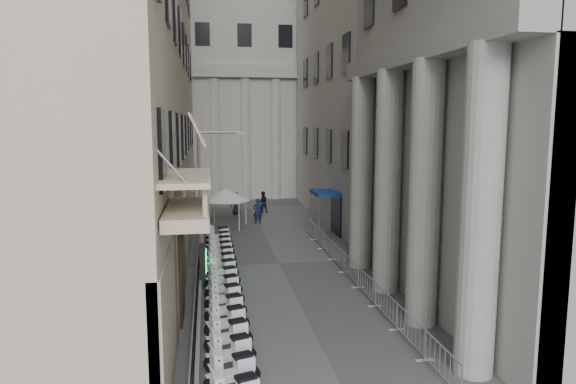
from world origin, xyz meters
name	(u,v)px	position (x,y,z in m)	size (l,w,h in m)	color
far_building	(241,53)	(0.00, 48.00, 15.00)	(22.00, 10.00, 30.00)	#BAB6AF
iron_fence	(200,273)	(-4.30, 18.00, 0.00)	(0.30, 28.00, 1.40)	black
blue_awning	(325,234)	(4.15, 26.00, 0.00)	(1.60, 3.00, 3.00)	navy
scooter_2	(231,367)	(-3.16, 7.50, 0.00)	(0.56, 1.40, 1.50)	white
scooter_3	(229,349)	(-3.16, 8.82, 0.00)	(0.56, 1.40, 1.50)	white
scooter_4	(228,334)	(-3.16, 10.14, 0.00)	(0.56, 1.40, 1.50)	white
scooter_5	(226,320)	(-3.16, 11.45, 0.00)	(0.56, 1.40, 1.50)	white
scooter_6	(225,308)	(-3.16, 12.77, 0.00)	(0.56, 1.40, 1.50)	white
scooter_7	(224,298)	(-3.16, 14.09, 0.00)	(0.56, 1.40, 1.50)	white
scooter_8	(223,288)	(-3.16, 15.41, 0.00)	(0.56, 1.40, 1.50)	white
scooter_9	(222,280)	(-3.16, 16.73, 0.00)	(0.56, 1.40, 1.50)	white
scooter_10	(222,272)	(-3.16, 18.05, 0.00)	(0.56, 1.40, 1.50)	white
scooter_11	(221,265)	(-3.16, 19.36, 0.00)	(0.56, 1.40, 1.50)	white
scooter_12	(220,259)	(-3.16, 20.68, 0.00)	(0.56, 1.40, 1.50)	white
scooter_13	(220,253)	(-3.16, 22.00, 0.00)	(0.56, 1.40, 1.50)	white
scooter_14	(219,248)	(-3.16, 23.32, 0.00)	(0.56, 1.40, 1.50)	white
scooter_15	(219,243)	(-3.16, 24.64, 0.00)	(0.56, 1.40, 1.50)	white
barrier_0	(441,380)	(3.09, 5.71, 0.00)	(0.60, 2.40, 1.10)	#B4B6BC
barrier_1	(409,345)	(3.09, 8.21, 0.00)	(0.60, 2.40, 1.10)	#B4B6BC
barrier_2	(385,318)	(3.09, 10.71, 0.00)	(0.60, 2.40, 1.10)	#B4B6BC
barrier_3	(366,297)	(3.09, 13.21, 0.00)	(0.60, 2.40, 1.10)	#B4B6BC
barrier_4	(351,280)	(3.09, 15.71, 0.00)	(0.60, 2.40, 1.10)	#B4B6BC
barrier_5	(338,266)	(3.09, 18.21, 0.00)	(0.60, 2.40, 1.10)	#B4B6BC
barrier_6	(327,254)	(3.09, 20.71, 0.00)	(0.60, 2.40, 1.10)	#B4B6BC
barrier_7	(318,244)	(3.09, 23.21, 0.00)	(0.60, 2.40, 1.10)	#B4B6BC
barrier_8	(311,236)	(3.09, 25.71, 0.00)	(0.60, 2.40, 1.10)	#B4B6BC
security_tent	(222,194)	(-2.78, 30.00, 2.41)	(3.55, 3.55, 2.88)	white
street_lamp	(205,191)	(-3.94, 17.94, 4.29)	(2.37, 0.51, 7.27)	gray
info_kiosk	(203,265)	(-4.08, 16.01, 0.98)	(0.34, 0.93, 1.95)	black
pedestrian_a	(258,211)	(-0.08, 30.38, 0.98)	(0.71, 0.47, 1.95)	#0D1837
pedestrian_b	(263,202)	(0.82, 35.10, 0.93)	(0.90, 0.70, 1.86)	black
pedestrian_c	(236,203)	(-1.45, 34.68, 0.95)	(0.93, 0.60, 1.89)	black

